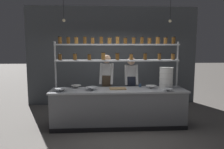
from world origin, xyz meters
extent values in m
plane|color=slate|center=(0.00, 0.00, 0.00)|extent=(40.00, 40.00, 0.00)
cube|color=#4C5156|center=(0.00, 2.16, 1.62)|extent=(5.66, 0.12, 3.25)
cube|color=gray|center=(0.00, 0.00, 0.44)|extent=(3.20, 0.72, 0.88)
cube|color=#B7BABF|center=(0.00, 0.00, 0.90)|extent=(3.26, 0.76, 0.04)
cube|color=black|center=(0.00, -0.36, 0.05)|extent=(3.20, 0.03, 0.10)
cylinder|color=#B7BABF|center=(-1.55, 0.33, 1.04)|extent=(0.04, 0.04, 2.07)
cylinder|color=#B7BABF|center=(1.55, 0.33, 1.04)|extent=(0.04, 0.04, 2.07)
cube|color=#B7BABF|center=(0.00, 0.33, 1.60)|extent=(3.10, 0.28, 0.04)
cylinder|color=#513314|center=(-1.43, 0.33, 1.69)|extent=(0.09, 0.09, 0.14)
cylinder|color=black|center=(-1.43, 0.33, 1.77)|extent=(0.09, 0.09, 0.02)
cylinder|color=brown|center=(-1.06, 0.33, 1.69)|extent=(0.09, 0.09, 0.15)
cylinder|color=black|center=(-1.06, 0.33, 1.78)|extent=(0.09, 0.09, 0.02)
cylinder|color=#513314|center=(-0.71, 0.33, 1.68)|extent=(0.09, 0.09, 0.14)
cylinder|color=black|center=(-0.71, 0.33, 1.76)|extent=(0.09, 0.09, 0.02)
cylinder|color=brown|center=(-0.36, 0.33, 1.70)|extent=(0.10, 0.10, 0.18)
cylinder|color=black|center=(-0.36, 0.33, 1.80)|extent=(0.10, 0.10, 0.02)
cylinder|color=#513314|center=(0.00, 0.33, 1.69)|extent=(0.10, 0.10, 0.16)
cylinder|color=black|center=(0.00, 0.33, 1.78)|extent=(0.10, 0.10, 0.02)
cylinder|color=brown|center=(0.35, 0.33, 1.68)|extent=(0.09, 0.09, 0.14)
cylinder|color=black|center=(0.35, 0.33, 1.77)|extent=(0.09, 0.09, 0.02)
cylinder|color=#513314|center=(0.71, 0.33, 1.69)|extent=(0.09, 0.09, 0.16)
cylinder|color=black|center=(0.71, 0.33, 1.78)|extent=(0.09, 0.09, 0.02)
cylinder|color=brown|center=(1.08, 0.33, 1.69)|extent=(0.09, 0.09, 0.16)
cylinder|color=black|center=(1.08, 0.33, 1.78)|extent=(0.09, 0.09, 0.02)
cylinder|color=brown|center=(1.43, 0.33, 1.69)|extent=(0.09, 0.09, 0.15)
cylinder|color=black|center=(1.43, 0.33, 1.77)|extent=(0.10, 0.10, 0.02)
cube|color=#B7BABF|center=(0.00, 0.33, 1.99)|extent=(3.10, 0.28, 0.04)
cylinder|color=brown|center=(-1.42, 0.33, 2.10)|extent=(0.09, 0.09, 0.17)
cylinder|color=black|center=(-1.42, 0.33, 2.19)|extent=(0.09, 0.09, 0.02)
cylinder|color=#513314|center=(-1.22, 0.33, 2.09)|extent=(0.09, 0.09, 0.16)
cylinder|color=black|center=(-1.22, 0.33, 2.18)|extent=(0.09, 0.09, 0.02)
cylinder|color=brown|center=(-1.02, 0.33, 2.09)|extent=(0.09, 0.09, 0.16)
cylinder|color=black|center=(-1.02, 0.33, 2.18)|extent=(0.10, 0.10, 0.02)
cylinder|color=#513314|center=(-0.81, 0.33, 2.10)|extent=(0.08, 0.08, 0.17)
cylinder|color=black|center=(-0.81, 0.33, 2.19)|extent=(0.08, 0.08, 0.02)
cylinder|color=brown|center=(-0.62, 0.33, 2.09)|extent=(0.09, 0.09, 0.15)
cylinder|color=black|center=(-0.62, 0.33, 2.17)|extent=(0.09, 0.09, 0.02)
cylinder|color=brown|center=(-0.40, 0.33, 2.10)|extent=(0.08, 0.08, 0.17)
cylinder|color=black|center=(-0.40, 0.33, 2.20)|extent=(0.08, 0.08, 0.02)
cylinder|color=brown|center=(-0.20, 0.33, 2.09)|extent=(0.09, 0.09, 0.15)
cylinder|color=black|center=(-0.20, 0.33, 2.17)|extent=(0.10, 0.10, 0.02)
cylinder|color=brown|center=(0.00, 0.33, 2.10)|extent=(0.09, 0.09, 0.18)
cylinder|color=black|center=(0.00, 0.33, 2.20)|extent=(0.09, 0.09, 0.02)
cylinder|color=#513314|center=(0.20, 0.33, 2.09)|extent=(0.09, 0.09, 0.15)
cylinder|color=black|center=(0.20, 0.33, 2.17)|extent=(0.09, 0.09, 0.02)
cylinder|color=brown|center=(0.41, 0.33, 2.09)|extent=(0.09, 0.09, 0.16)
cylinder|color=black|center=(0.41, 0.33, 2.18)|extent=(0.09, 0.09, 0.02)
cylinder|color=#513314|center=(0.62, 0.33, 2.10)|extent=(0.08, 0.08, 0.17)
cylinder|color=black|center=(0.62, 0.33, 2.19)|extent=(0.08, 0.08, 0.02)
cylinder|color=brown|center=(0.81, 0.33, 2.09)|extent=(0.09, 0.09, 0.15)
cylinder|color=black|center=(0.81, 0.33, 2.17)|extent=(0.10, 0.10, 0.02)
cylinder|color=brown|center=(1.02, 0.33, 2.10)|extent=(0.10, 0.10, 0.17)
cylinder|color=black|center=(1.02, 0.33, 2.19)|extent=(0.10, 0.10, 0.02)
cylinder|color=brown|center=(1.22, 0.33, 2.09)|extent=(0.09, 0.09, 0.15)
cylinder|color=black|center=(1.22, 0.33, 2.18)|extent=(0.09, 0.09, 0.02)
cylinder|color=#513314|center=(1.43, 0.33, 2.10)|extent=(0.09, 0.09, 0.17)
cylinder|color=black|center=(1.43, 0.33, 2.19)|extent=(0.09, 0.09, 0.02)
cylinder|color=black|center=(-0.34, 0.57, 0.42)|extent=(0.11, 0.11, 0.84)
cylinder|color=black|center=(-0.18, 0.54, 0.42)|extent=(0.11, 0.11, 0.84)
cube|color=#473828|center=(-0.26, 0.55, 1.02)|extent=(0.25, 0.21, 0.36)
cube|color=white|center=(-0.26, 0.55, 1.35)|extent=(0.25, 0.22, 0.30)
sphere|color=tan|center=(-0.26, 0.55, 1.63)|extent=(0.22, 0.22, 0.22)
cylinder|color=white|center=(-0.42, 0.52, 1.25)|extent=(0.11, 0.26, 0.55)
cylinder|color=white|center=(-0.13, 0.47, 1.25)|extent=(0.11, 0.26, 0.55)
cylinder|color=black|center=(0.32, 0.61, 0.40)|extent=(0.11, 0.11, 0.81)
cylinder|color=black|center=(0.48, 0.60, 0.40)|extent=(0.11, 0.11, 0.81)
cube|color=#232838|center=(0.40, 0.61, 0.98)|extent=(0.23, 0.18, 0.35)
cube|color=white|center=(0.40, 0.61, 1.30)|extent=(0.23, 0.19, 0.29)
sphere|color=tan|center=(0.40, 0.61, 1.57)|extent=(0.21, 0.21, 0.21)
cylinder|color=white|center=(0.25, 0.55, 1.20)|extent=(0.08, 0.25, 0.53)
cylinder|color=white|center=(0.54, 0.54, 1.20)|extent=(0.08, 0.25, 0.53)
cylinder|color=white|center=(1.18, 0.06, 0.98)|extent=(0.32, 0.32, 0.12)
cylinder|color=silver|center=(1.18, 0.06, 1.04)|extent=(0.34, 0.34, 0.01)
cylinder|color=white|center=(1.18, 0.06, 1.11)|extent=(0.32, 0.32, 0.12)
cylinder|color=silver|center=(1.18, 0.06, 1.18)|extent=(0.34, 0.34, 0.01)
cylinder|color=white|center=(1.18, 0.06, 1.24)|extent=(0.32, 0.32, 0.12)
cylinder|color=silver|center=(1.18, 0.06, 1.31)|extent=(0.34, 0.34, 0.01)
cylinder|color=white|center=(1.18, 0.06, 1.37)|extent=(0.32, 0.32, 0.12)
cylinder|color=silver|center=(1.18, 0.06, 1.44)|extent=(0.34, 0.34, 0.01)
cube|color=#A88456|center=(-0.01, 0.04, 0.93)|extent=(0.40, 0.26, 0.02)
cylinder|color=silver|center=(-0.64, -0.06, 0.93)|extent=(0.13, 0.13, 0.01)
cone|color=silver|center=(-0.64, -0.06, 0.96)|extent=(0.29, 0.29, 0.08)
cylinder|color=silver|center=(-1.34, -0.16, 0.93)|extent=(0.13, 0.13, 0.01)
cone|color=silver|center=(-1.34, -0.16, 0.96)|extent=(0.29, 0.29, 0.08)
cylinder|color=silver|center=(-1.04, 0.24, 0.93)|extent=(0.12, 0.12, 0.01)
cone|color=silver|center=(-1.04, 0.24, 0.96)|extent=(0.26, 0.26, 0.07)
cylinder|color=#B2B7BC|center=(1.13, -0.28, 0.93)|extent=(0.10, 0.10, 0.01)
cone|color=#B2B7BC|center=(1.13, -0.28, 0.95)|extent=(0.23, 0.23, 0.06)
cylinder|color=white|center=(0.81, 0.06, 0.93)|extent=(0.12, 0.12, 0.01)
cone|color=white|center=(0.81, 0.06, 0.96)|extent=(0.27, 0.27, 0.08)
cylinder|color=#334C70|center=(0.58, 0.28, 0.96)|extent=(0.07, 0.07, 0.09)
cylinder|color=black|center=(-1.26, 0.00, 2.87)|extent=(0.01, 0.01, 0.65)
sphere|color=#F9E5B2|center=(-1.26, 0.00, 2.55)|extent=(0.07, 0.07, 0.07)
cylinder|color=black|center=(1.22, 0.00, 2.87)|extent=(0.01, 0.01, 0.65)
sphere|color=#F9E5B2|center=(1.22, 0.00, 2.55)|extent=(0.07, 0.07, 0.07)
camera|label=1|loc=(-0.48, -5.16, 1.95)|focal=35.00mm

